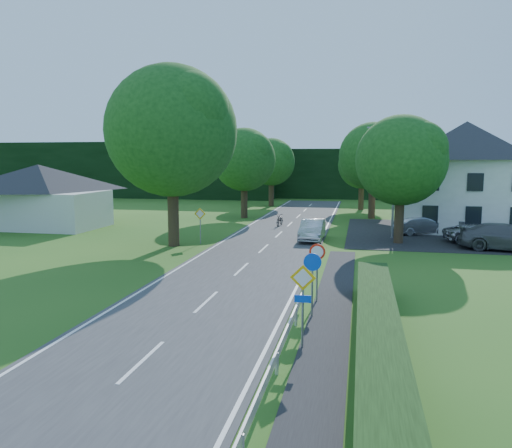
% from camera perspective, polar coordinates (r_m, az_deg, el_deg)
% --- Properties ---
extents(road, '(7.00, 80.00, 0.04)m').
position_cam_1_polar(road, '(27.74, -0.71, -4.32)').
color(road, '#353538').
rests_on(road, ground).
extents(parking_pad, '(14.00, 16.00, 0.04)m').
position_cam_1_polar(parking_pad, '(40.37, 20.40, -1.05)').
color(parking_pad, black).
rests_on(parking_pad, ground).
extents(line_edge_left, '(0.12, 80.00, 0.01)m').
position_cam_1_polar(line_edge_left, '(28.60, -7.09, -3.97)').
color(line_edge_left, white).
rests_on(line_edge_left, road).
extents(line_edge_right, '(0.12, 80.00, 0.01)m').
position_cam_1_polar(line_edge_right, '(27.23, 6.00, -4.54)').
color(line_edge_right, white).
rests_on(line_edge_right, road).
extents(line_centre, '(0.12, 80.00, 0.01)m').
position_cam_1_polar(line_centre, '(27.73, -0.71, -4.27)').
color(line_centre, white).
rests_on(line_centre, road).
extents(tree_main, '(9.40, 9.40, 11.64)m').
position_cam_1_polar(tree_main, '(32.73, -9.57, 7.61)').
color(tree_main, '#184815').
rests_on(tree_main, ground).
extents(tree_left_far, '(7.00, 7.00, 8.58)m').
position_cam_1_polar(tree_left_far, '(47.78, -1.37, 5.83)').
color(tree_left_far, '#184815').
rests_on(tree_left_far, ground).
extents(tree_right_far, '(7.40, 7.40, 9.09)m').
position_cam_1_polar(tree_right_far, '(48.52, 13.20, 5.96)').
color(tree_right_far, '#184815').
rests_on(tree_right_far, ground).
extents(tree_left_back, '(6.60, 6.60, 8.07)m').
position_cam_1_polar(tree_left_back, '(59.44, 1.76, 5.92)').
color(tree_left_back, '#184815').
rests_on(tree_left_back, ground).
extents(tree_right_back, '(6.20, 6.20, 7.56)m').
position_cam_1_polar(tree_right_back, '(56.53, 11.98, 5.42)').
color(tree_right_back, '#184815').
rests_on(tree_right_back, ground).
extents(tree_right_mid, '(7.00, 7.00, 8.58)m').
position_cam_1_polar(tree_right_mid, '(34.62, 16.19, 4.88)').
color(tree_right_mid, '#184815').
rests_on(tree_right_mid, ground).
extents(treeline_left, '(44.00, 6.00, 8.00)m').
position_cam_1_polar(treeline_left, '(76.44, -14.58, 6.02)').
color(treeline_left, black).
rests_on(treeline_left, ground).
extents(treeline_right, '(30.00, 5.00, 7.00)m').
position_cam_1_polar(treeline_right, '(72.56, 13.55, 5.59)').
color(treeline_right, black).
rests_on(treeline_right, ground).
extents(bungalow_left, '(11.00, 6.50, 5.20)m').
position_cam_1_polar(bungalow_left, '(44.85, -23.51, 3.07)').
color(bungalow_left, silver).
rests_on(bungalow_left, ground).
extents(house_white, '(10.60, 8.40, 8.60)m').
position_cam_1_polar(house_white, '(43.28, 22.71, 5.22)').
color(house_white, silver).
rests_on(house_white, ground).
extents(streetlight, '(2.03, 0.18, 8.00)m').
position_cam_1_polar(streetlight, '(36.58, 15.28, 5.31)').
color(streetlight, gray).
rests_on(streetlight, ground).
extents(sign_priority_right, '(0.78, 0.09, 2.59)m').
position_cam_1_polar(sign_priority_right, '(15.08, 5.37, -7.60)').
color(sign_priority_right, gray).
rests_on(sign_priority_right, ground).
extents(sign_roundabout, '(0.64, 0.08, 2.37)m').
position_cam_1_polar(sign_roundabout, '(18.01, 6.46, -5.52)').
color(sign_roundabout, gray).
rests_on(sign_roundabout, ground).
extents(sign_speed_limit, '(0.64, 0.11, 2.37)m').
position_cam_1_polar(sign_speed_limit, '(19.93, 7.00, -3.97)').
color(sign_speed_limit, gray).
rests_on(sign_speed_limit, ground).
extents(sign_priority_left, '(0.78, 0.09, 2.44)m').
position_cam_1_polar(sign_priority_left, '(33.39, -6.41, 0.61)').
color(sign_priority_left, gray).
rests_on(sign_priority_left, ground).
extents(moving_car, '(1.56, 4.41, 1.45)m').
position_cam_1_polar(moving_car, '(34.94, 6.44, -0.66)').
color(moving_car, silver).
rests_on(moving_car, road).
extents(motorcycle, '(0.82, 2.07, 1.07)m').
position_cam_1_polar(motorcycle, '(42.07, 2.75, 0.51)').
color(motorcycle, black).
rests_on(motorcycle, road).
extents(parked_car_silver_a, '(4.30, 2.75, 1.34)m').
position_cam_1_polar(parked_car_silver_a, '(39.40, 18.40, -0.15)').
color(parked_car_silver_a, '#9F9FA3').
rests_on(parked_car_silver_a, parking_pad).
extents(parked_car_grey, '(5.96, 3.21, 1.64)m').
position_cam_1_polar(parked_car_grey, '(34.54, 26.78, -1.36)').
color(parked_car_grey, '#515256').
rests_on(parked_car_grey, parking_pad).
extents(parked_car_silver_b, '(4.73, 2.81, 1.23)m').
position_cam_1_polar(parked_car_silver_b, '(37.00, 24.06, -0.98)').
color(parked_car_silver_b, '#A3A2A9').
rests_on(parked_car_silver_b, parking_pad).
extents(parasol, '(2.08, 2.12, 1.89)m').
position_cam_1_polar(parasol, '(41.30, 21.99, 0.41)').
color(parasol, red).
rests_on(parasol, parking_pad).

